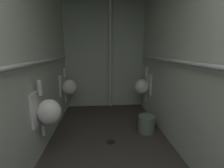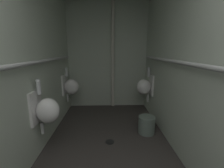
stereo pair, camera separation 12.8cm
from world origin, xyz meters
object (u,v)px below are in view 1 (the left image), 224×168
at_px(urinal_left_mid, 48,111).
at_px(urinal_left_far, 68,87).
at_px(standpipe_back_wall, 110,56).
at_px(urinal_right_mid, 143,86).
at_px(floor_drain, 111,142).
at_px(waste_bin, 146,124).

distance_m(urinal_left_mid, urinal_left_far, 1.34).
bearing_deg(standpipe_back_wall, urinal_left_mid, -117.84).
distance_m(urinal_left_mid, urinal_right_mid, 2.06).
height_order(urinal_left_mid, urinal_left_far, same).
height_order(urinal_left_mid, urinal_right_mid, same).
bearing_deg(urinal_left_far, floor_drain, -52.64).
height_order(standpipe_back_wall, floor_drain, standpipe_back_wall).
height_order(urinal_left_mid, standpipe_back_wall, standpipe_back_wall).
xyz_separation_m(standpipe_back_wall, waste_bin, (0.54, -1.29, -1.13)).
relative_size(urinal_left_mid, urinal_left_far, 1.00).
height_order(urinal_left_far, urinal_right_mid, same).
bearing_deg(standpipe_back_wall, waste_bin, -67.12).
xyz_separation_m(urinal_left_mid, urinal_left_far, (0.00, 1.34, 0.00)).
distance_m(urinal_left_mid, standpipe_back_wall, 2.11).
bearing_deg(urinal_left_mid, urinal_right_mid, 38.06).
distance_m(urinal_left_far, urinal_right_mid, 1.62).
distance_m(urinal_right_mid, floor_drain, 1.44).
bearing_deg(urinal_left_mid, urinal_left_far, 90.00).
bearing_deg(urinal_right_mid, urinal_left_far, 177.51).
bearing_deg(standpipe_back_wall, urinal_right_mid, -37.22).
height_order(urinal_left_far, floor_drain, urinal_left_far).
height_order(urinal_left_mid, floor_drain, urinal_left_mid).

